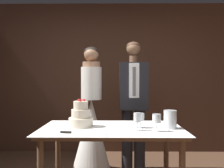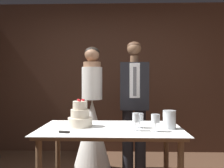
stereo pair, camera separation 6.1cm
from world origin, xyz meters
name	(u,v)px [view 1 (the left image)]	position (x,y,z in m)	size (l,w,h in m)	color
wall_back	(104,78)	(0.00, 2.24, 1.29)	(4.62, 0.12, 2.58)	#472B1E
cake_table	(112,136)	(0.15, 0.32, 0.69)	(1.42, 0.85, 0.78)	brown
tiered_cake	(81,117)	(-0.17, 0.37, 0.88)	(0.25, 0.25, 0.28)	beige
cake_knife	(74,133)	(-0.18, 0.04, 0.79)	(0.43, 0.08, 0.02)	silver
wine_glass_near	(140,118)	(0.44, 0.31, 0.88)	(0.08, 0.08, 0.15)	silver
wine_glass_middle	(137,118)	(0.39, 0.17, 0.90)	(0.07, 0.07, 0.17)	silver
wine_glass_far	(157,119)	(0.57, 0.14, 0.90)	(0.08, 0.08, 0.16)	silver
hurricane_candle	(170,120)	(0.73, 0.28, 0.87)	(0.13, 0.13, 0.18)	silver
bride	(91,126)	(-0.14, 1.24, 0.63)	(0.54, 0.54, 1.71)	white
groom	(133,101)	(0.44, 1.24, 0.97)	(0.38, 0.25, 1.78)	black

